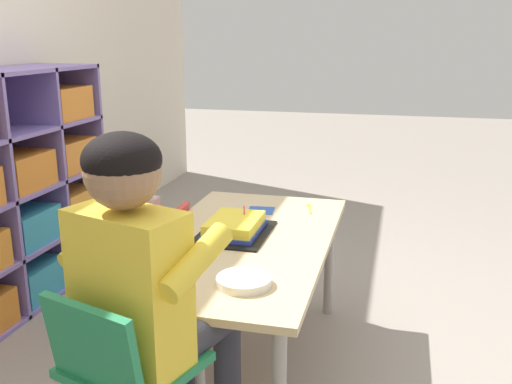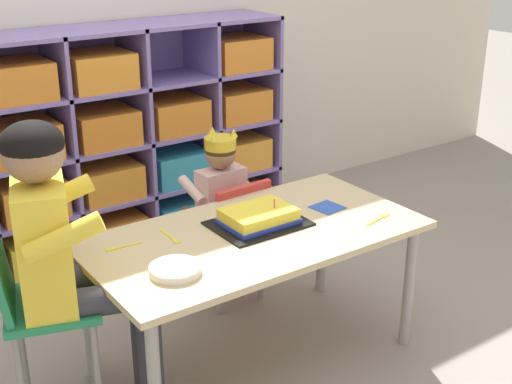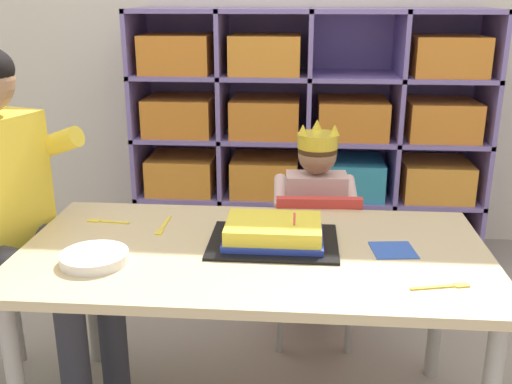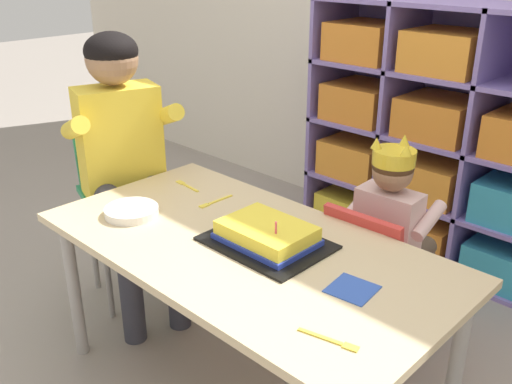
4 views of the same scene
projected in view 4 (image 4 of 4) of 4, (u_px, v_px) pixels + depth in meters
storage_cubby_shelf at (479, 158)px, 2.45m from camera, size 1.62×0.38×1.16m
activity_table at (245, 260)px, 1.70m from camera, size 1.26×0.66×0.56m
classroom_chair_blue at (374, 270)px, 1.94m from camera, size 0.31×0.34×0.60m
child_with_crown at (393, 222)px, 1.96m from camera, size 0.30×0.31×0.80m
classroom_chair_adult_side at (122, 192)px, 2.30m from camera, size 0.39×0.39×0.70m
adult_helper_seated at (125, 146)px, 2.12m from camera, size 0.48×0.46×1.09m
birthday_cake_on_tray at (267, 236)px, 1.67m from camera, size 0.35×0.27×0.10m
paper_plate_stack at (132, 211)px, 1.85m from camera, size 0.17×0.17×0.03m
paper_napkin_square at (352, 289)px, 1.45m from camera, size 0.12×0.12×0.00m
fork_near_cake_tray at (186, 185)px, 2.08m from camera, size 0.13×0.03×0.00m
fork_near_child_seat at (332, 341)px, 1.26m from camera, size 0.14×0.05×0.00m
fork_by_napkin at (214, 202)px, 1.95m from camera, size 0.02×0.14×0.00m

